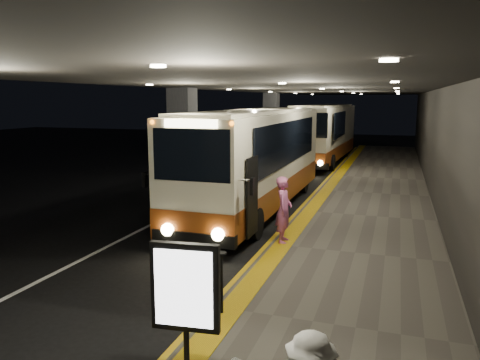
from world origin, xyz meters
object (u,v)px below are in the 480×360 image
Objects in this scene: coach_main at (256,164)px; info_sign at (185,290)px; coach_second at (324,136)px; stanchion_post at (222,284)px; passenger_boarding at (284,210)px.

coach_main is 5.70× the size of info_sign.
coach_second reaches higher than stanchion_post.
info_sign is at bearing -83.53° from coach_second.
stanchion_post is at bearing -83.86° from coach_second.
coach_main is 6.28× the size of passenger_boarding.
coach_second is at bearing 89.25° from coach_main.
info_sign reaches higher than stanchion_post.
coach_main is 14.06m from coach_second.
info_sign is 1.75× the size of stanchion_post.
info_sign is at bearing 177.95° from passenger_boarding.
coach_main reaches higher than info_sign.
coach_second is (0.31, 14.05, 0.01)m from coach_main.
passenger_boarding is 0.91× the size of info_sign.
coach_second is 22.70m from stanchion_post.
coach_main is 10.93m from info_sign.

